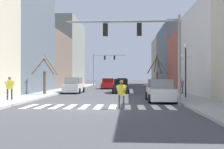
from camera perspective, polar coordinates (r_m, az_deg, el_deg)
ground_plane at (r=15.85m, az=-3.30°, el=-7.42°), size 240.00×240.00×0.00m
sidewalk_right at (r=16.53m, az=21.29°, el=-6.84°), size 2.74×90.00×0.15m
building_row_left at (r=39.04m, az=-16.31°, el=5.36°), size 6.00×51.95×13.55m
building_row_right at (r=42.33m, az=16.23°, el=3.77°), size 6.00×60.52×11.16m
crosswalk_stripes at (r=16.76m, az=-2.93°, el=-7.03°), size 9.45×2.60×0.01m
traffic_signal_near at (r=17.68m, az=7.12°, el=7.66°), size 7.62×0.28×6.01m
traffic_signal_far at (r=54.98m, az=-2.07°, el=2.70°), size 6.85×0.28×6.78m
street_lamp_right_corner at (r=23.09m, az=15.72°, el=3.18°), size 0.95×0.36×4.57m
car_parked_right_mid at (r=20.54m, az=10.43°, el=-3.56°), size 2.06×4.54×1.73m
car_parked_left_mid at (r=49.28m, az=2.15°, el=-1.77°), size 2.16×4.77×1.62m
car_driving_toward_lane at (r=31.01m, az=1.99°, el=-2.57°), size 1.96×4.78×1.63m
car_parked_right_far at (r=40.97m, az=-0.85°, el=-2.04°), size 2.02×4.27×1.63m
car_driving_away_lane at (r=30.70m, az=-8.30°, el=-2.45°), size 2.02×4.31×1.81m
pedestrian_on_left_sidewalk at (r=21.33m, az=-21.39°, el=-2.39°), size 0.70×0.44×1.75m
pedestrian_near_right_corner at (r=27.76m, az=14.93°, el=-2.11°), size 0.61×0.47×1.61m
pedestrian_crossing_street at (r=15.62m, az=2.07°, el=-3.82°), size 0.69×0.41×1.70m
street_tree_right_far at (r=41.75m, az=9.77°, el=0.53°), size 3.16×2.84×5.27m
street_tree_right_mid at (r=27.45m, az=-14.35°, el=-0.49°), size 2.69×0.97×3.97m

